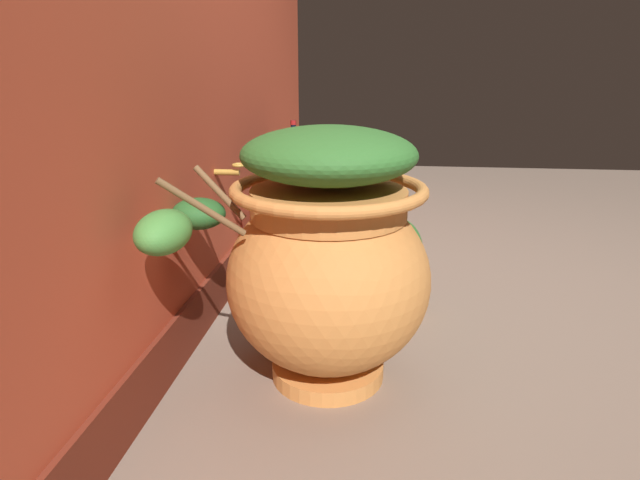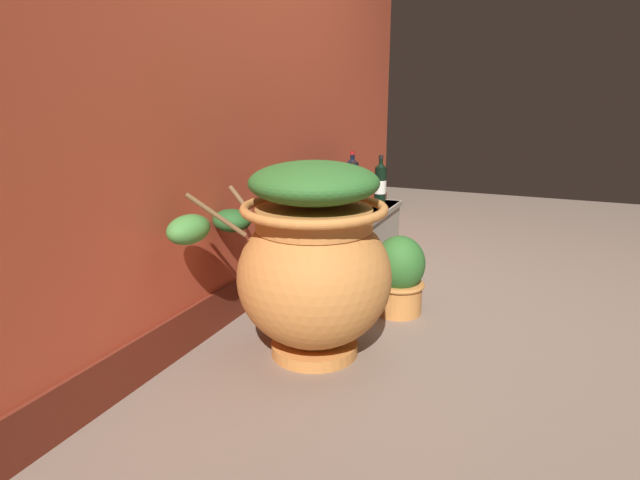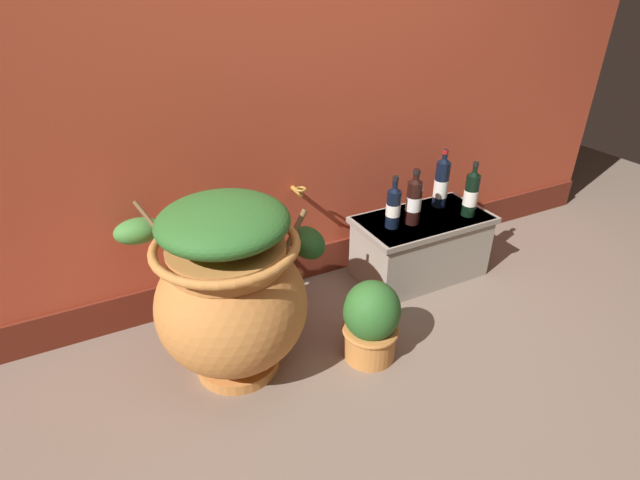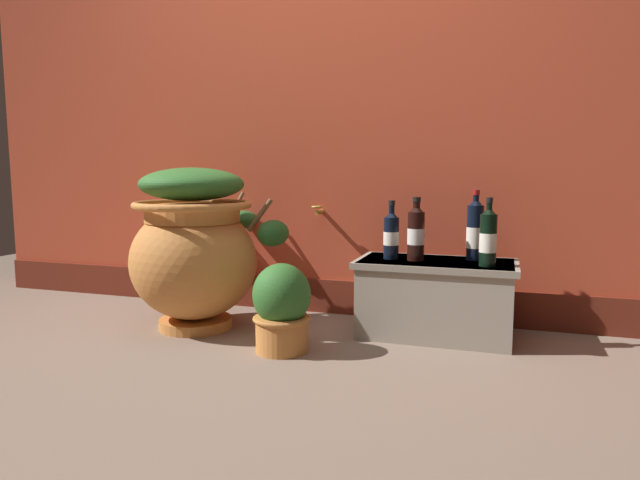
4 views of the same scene
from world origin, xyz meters
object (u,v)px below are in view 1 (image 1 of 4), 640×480
at_px(wine_bottle_back, 306,165).
at_px(terracotta_urn, 326,256).
at_px(wine_bottle_left, 300,173).
at_px(wine_bottle_right, 294,155).
at_px(potted_shrub, 391,263).
at_px(wine_bottle_middle, 326,156).

bearing_deg(wine_bottle_back, terracotta_urn, -168.83).
height_order(terracotta_urn, wine_bottle_back, terracotta_urn).
distance_m(terracotta_urn, wine_bottle_left, 0.97).
distance_m(terracotta_urn, wine_bottle_back, 1.09).
bearing_deg(wine_bottle_right, wine_bottle_back, -158.86).
bearing_deg(wine_bottle_right, terracotta_urn, -166.78).
xyz_separation_m(wine_bottle_right, potted_shrub, (-0.77, -0.53, -0.32)).
xyz_separation_m(terracotta_urn, potted_shrub, (0.55, -0.22, -0.22)).
bearing_deg(potted_shrub, wine_bottle_middle, 23.22).
bearing_deg(potted_shrub, wine_bottle_back, 39.79).
bearing_deg(wine_bottle_middle, wine_bottle_right, 111.26).
bearing_deg(wine_bottle_back, wine_bottle_middle, -11.32).
xyz_separation_m(wine_bottle_middle, wine_bottle_back, (-0.33, 0.07, 0.00)).
bearing_deg(terracotta_urn, wine_bottle_back, 11.17).
xyz_separation_m(wine_bottle_right, wine_bottle_back, (-0.26, -0.10, -0.01)).
distance_m(wine_bottle_back, potted_shrub, 0.73).
height_order(wine_bottle_middle, wine_bottle_right, wine_bottle_right).
height_order(wine_bottle_right, potted_shrub, wine_bottle_right).
bearing_deg(wine_bottle_right, wine_bottle_left, -166.47).
relative_size(wine_bottle_middle, wine_bottle_right, 0.92).
height_order(wine_bottle_back, potted_shrub, wine_bottle_back).
relative_size(wine_bottle_middle, potted_shrub, 0.78).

